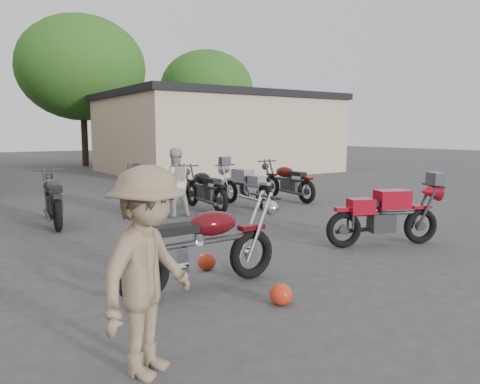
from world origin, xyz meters
TOP-DOWN VIEW (x-y plane):
  - ground at (0.00, 0.00)m, footprint 90.00×90.00m
  - stucco_building at (8.50, 15.00)m, footprint 10.00×8.00m
  - tree_2 at (4.00, 22.00)m, footprint 7.04×7.04m
  - tree_3 at (12.00, 22.00)m, footprint 6.08×6.08m
  - vintage_motorcycle at (-0.78, -0.11)m, footprint 2.15×0.75m
  - sportbike at (2.91, 0.11)m, footprint 2.10×1.35m
  - helmet at (-0.32, -1.07)m, footprint 0.28×0.28m
  - person_light at (1.16, 4.67)m, footprint 0.88×0.76m
  - person_tan at (-2.15, -1.66)m, footprint 1.26×1.13m
  - row_bike_3 at (-1.39, 5.22)m, footprint 0.97×2.20m
  - row_bike_4 at (0.65, 5.35)m, footprint 0.86×1.92m
  - row_bike_5 at (2.20, 5.12)m, footprint 0.72×2.05m
  - row_bike_6 at (3.35, 4.97)m, footprint 0.79×2.06m
  - row_bike_7 at (4.98, 5.22)m, footprint 0.73×2.11m

SIDE VIEW (x-z plane):
  - ground at x=0.00m, z-range 0.00..0.00m
  - helmet at x=-0.32m, z-range 0.00..0.25m
  - row_bike_4 at x=0.65m, z-range 0.00..1.07m
  - sportbike at x=2.91m, z-range 0.00..1.16m
  - row_bike_6 at x=3.35m, z-range 0.00..1.17m
  - row_bike_5 at x=2.20m, z-range 0.00..1.18m
  - row_bike_7 at x=4.98m, z-range 0.00..1.22m
  - row_bike_3 at x=-1.39m, z-range 0.00..1.23m
  - vintage_motorcycle at x=-0.78m, z-range 0.00..1.24m
  - person_light at x=1.16m, z-range 0.00..1.58m
  - person_tan at x=-2.15m, z-range 0.00..1.70m
  - stucco_building at x=8.50m, z-range 0.00..3.50m
  - tree_3 at x=12.00m, z-range 0.00..7.60m
  - tree_2 at x=4.00m, z-range 0.00..8.80m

